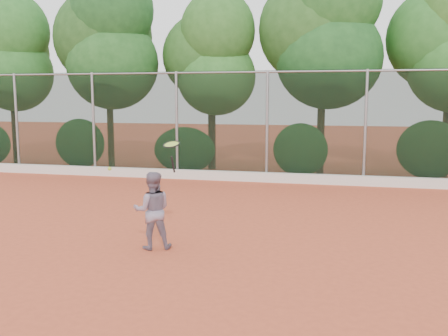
# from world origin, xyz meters

# --- Properties ---
(ground) EXTENTS (80.00, 80.00, 0.00)m
(ground) POSITION_xyz_m (0.00, 0.00, 0.00)
(ground) COLOR #C34D2E
(ground) RESTS_ON ground
(concrete_curb) EXTENTS (24.00, 0.20, 0.30)m
(concrete_curb) POSITION_xyz_m (0.00, 6.82, 0.15)
(concrete_curb) COLOR silver
(concrete_curb) RESTS_ON ground
(tennis_player) EXTENTS (0.81, 0.73, 1.38)m
(tennis_player) POSITION_xyz_m (-0.92, -0.62, 0.69)
(tennis_player) COLOR slate
(tennis_player) RESTS_ON ground
(chainlink_fence) EXTENTS (24.09, 0.09, 3.50)m
(chainlink_fence) POSITION_xyz_m (-0.00, 7.00, 1.86)
(chainlink_fence) COLOR black
(chainlink_fence) RESTS_ON ground
(foliage_backdrop) EXTENTS (23.70, 3.63, 7.55)m
(foliage_backdrop) POSITION_xyz_m (-0.55, 8.98, 4.40)
(foliage_backdrop) COLOR #3C2317
(foliage_backdrop) RESTS_ON ground
(tennis_racket) EXTENTS (0.34, 0.34, 0.55)m
(tennis_racket) POSITION_xyz_m (-0.51, -0.73, 1.84)
(tennis_racket) COLOR black
(tennis_racket) RESTS_ON ground
(tennis_ball_in_flight) EXTENTS (0.07, 0.07, 0.07)m
(tennis_ball_in_flight) POSITION_xyz_m (-1.82, -0.39, 1.37)
(tennis_ball_in_flight) COLOR #AFCF2F
(tennis_ball_in_flight) RESTS_ON ground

